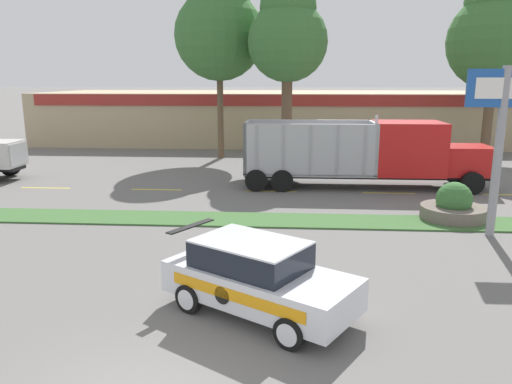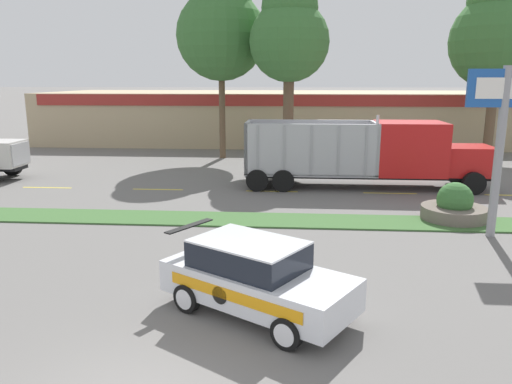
# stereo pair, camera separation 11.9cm
# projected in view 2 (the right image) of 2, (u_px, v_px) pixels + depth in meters

# --- Properties ---
(grass_verge) EXTENTS (120.00, 1.88, 0.06)m
(grass_verge) POSITION_uv_depth(u_px,v_px,m) (225.00, 219.00, 18.45)
(grass_verge) COLOR #3D6633
(grass_verge) RESTS_ON ground_plane
(centre_line_2) EXTENTS (2.40, 0.14, 0.01)m
(centre_line_2) POSITION_uv_depth(u_px,v_px,m) (47.00, 188.00, 23.93)
(centre_line_2) COLOR yellow
(centre_line_2) RESTS_ON ground_plane
(centre_line_3) EXTENTS (2.40, 0.14, 0.01)m
(centre_line_3) POSITION_uv_depth(u_px,v_px,m) (158.00, 189.00, 23.54)
(centre_line_3) COLOR yellow
(centre_line_3) RESTS_ON ground_plane
(centre_line_4) EXTENTS (2.40, 0.14, 0.01)m
(centre_line_4) POSITION_uv_depth(u_px,v_px,m) (272.00, 191.00, 23.15)
(centre_line_4) COLOR yellow
(centre_line_4) RESTS_ON ground_plane
(centre_line_5) EXTENTS (2.40, 0.14, 0.01)m
(centre_line_5) POSITION_uv_depth(u_px,v_px,m) (390.00, 193.00, 22.76)
(centre_line_5) COLOR yellow
(centre_line_5) RESTS_ON ground_plane
(centre_line_6) EXTENTS (2.40, 0.14, 0.01)m
(centre_line_6) POSITION_uv_depth(u_px,v_px,m) (512.00, 195.00, 22.37)
(centre_line_6) COLOR yellow
(centre_line_6) RESTS_ON ground_plane
(dump_truck_mid) EXTENTS (11.56, 2.84, 3.51)m
(dump_truck_mid) POSITION_uv_depth(u_px,v_px,m) (390.00, 154.00, 23.62)
(dump_truck_mid) COLOR black
(dump_truck_mid) RESTS_ON ground_plane
(rally_car) EXTENTS (4.60, 3.84, 1.68)m
(rally_car) POSITION_uv_depth(u_px,v_px,m) (255.00, 277.00, 10.97)
(rally_car) COLOR silver
(rally_car) RESTS_ON ground_plane
(store_sign_post) EXTENTS (2.35, 0.28, 5.51)m
(store_sign_post) POSITION_uv_depth(u_px,v_px,m) (503.00, 120.00, 15.73)
(store_sign_post) COLOR gray
(store_sign_post) RESTS_ON ground_plane
(stone_planter) EXTENTS (2.35, 2.35, 1.43)m
(stone_planter) POSITION_uv_depth(u_px,v_px,m) (454.00, 208.00, 18.32)
(stone_planter) COLOR #6B6056
(stone_planter) RESTS_ON ground_plane
(traffic_cone) EXTENTS (0.44, 0.44, 0.59)m
(traffic_cone) POSITION_uv_depth(u_px,v_px,m) (216.00, 271.00, 12.81)
(traffic_cone) COLOR black
(traffic_cone) RESTS_ON ground_plane
(store_building_backdrop) EXTENTS (38.53, 12.10, 4.03)m
(store_building_backdrop) POSITION_uv_depth(u_px,v_px,m) (285.00, 116.00, 41.92)
(store_building_backdrop) COLOR tan
(store_building_backdrop) RESTS_ON ground_plane
(tree_behind_left) EXTENTS (4.57, 4.57, 10.61)m
(tree_behind_left) POSITION_uv_depth(u_px,v_px,m) (289.00, 34.00, 28.23)
(tree_behind_left) COLOR brown
(tree_behind_left) RESTS_ON ground_plane
(tree_behind_centre) EXTENTS (5.60, 5.60, 11.95)m
(tree_behind_centre) POSITION_uv_depth(u_px,v_px,m) (221.00, 26.00, 31.07)
(tree_behind_centre) COLOR brown
(tree_behind_centre) RESTS_ON ground_plane
(tree_behind_right) EXTENTS (5.91, 5.91, 11.80)m
(tree_behind_right) POSITION_uv_depth(u_px,v_px,m) (499.00, 32.00, 30.72)
(tree_behind_right) COLOR brown
(tree_behind_right) RESTS_ON ground_plane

